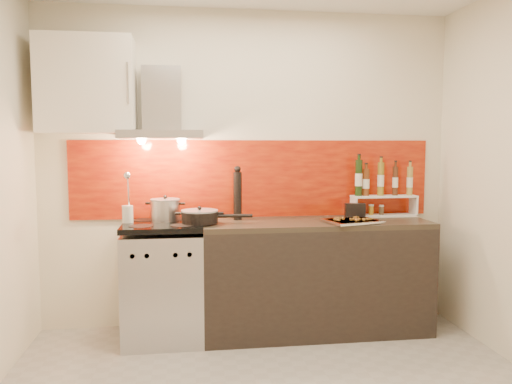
{
  "coord_description": "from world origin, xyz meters",
  "views": [
    {
      "loc": [
        -0.5,
        -2.73,
        1.5
      ],
      "look_at": [
        0.0,
        0.95,
        1.15
      ],
      "focal_mm": 35.0,
      "sensor_mm": 36.0,
      "label": 1
    }
  ],
  "objects": [
    {
      "name": "upper_cabinet",
      "position": [
        -1.25,
        1.22,
        1.95
      ],
      "size": [
        0.7,
        0.35,
        0.72
      ],
      "primitive_type": "cube",
      "color": "white",
      "rests_on": "back_wall"
    },
    {
      "name": "saute_pan",
      "position": [
        -0.41,
        1.05,
        0.96
      ],
      "size": [
        0.54,
        0.28,
        0.13
      ],
      "color": "black",
      "rests_on": "range_stove"
    },
    {
      "name": "utensil_jar",
      "position": [
        -0.96,
        1.13,
        1.02
      ],
      "size": [
        0.08,
        0.13,
        0.4
      ],
      "color": "silver",
      "rests_on": "range_stove"
    },
    {
      "name": "back_wall",
      "position": [
        0.0,
        1.4,
        1.3
      ],
      "size": [
        3.4,
        0.02,
        2.6
      ],
      "primitive_type": "cube",
      "color": "silver",
      "rests_on": "ground"
    },
    {
      "name": "range_stove",
      "position": [
        -0.7,
        1.1,
        0.44
      ],
      "size": [
        0.6,
        0.6,
        0.91
      ],
      "color": "#B7B7BA",
      "rests_on": "ground"
    },
    {
      "name": "backsplash",
      "position": [
        0.05,
        1.39,
        1.22
      ],
      "size": [
        3.0,
        0.02,
        0.64
      ],
      "primitive_type": "cube",
      "color": "maroon",
      "rests_on": "back_wall"
    },
    {
      "name": "counter",
      "position": [
        0.5,
        1.1,
        0.45
      ],
      "size": [
        1.8,
        0.6,
        0.9
      ],
      "color": "black",
      "rests_on": "ground"
    },
    {
      "name": "stock_pot",
      "position": [
        -0.68,
        1.21,
        1.0
      ],
      "size": [
        0.23,
        0.23,
        0.2
      ],
      "color": "#B7B7BA",
      "rests_on": "range_stove"
    },
    {
      "name": "caddy_box",
      "position": [
        0.84,
        1.14,
        0.96
      ],
      "size": [
        0.17,
        0.09,
        0.14
      ],
      "primitive_type": "cube",
      "rotation": [
        0.0,
        0.0,
        -0.15
      ],
      "color": "black",
      "rests_on": "counter"
    },
    {
      "name": "baking_tray",
      "position": [
        0.75,
        0.96,
        0.92
      ],
      "size": [
        0.47,
        0.4,
        0.03
      ],
      "color": "silver",
      "rests_on": "counter"
    },
    {
      "name": "step_shelf",
      "position": [
        1.1,
        1.26,
        1.1
      ],
      "size": [
        0.55,
        0.15,
        0.48
      ],
      "color": "white",
      "rests_on": "counter"
    },
    {
      "name": "pepper_mill",
      "position": [
        -0.11,
        1.24,
        1.11
      ],
      "size": [
        0.07,
        0.07,
        0.44
      ],
      "color": "black",
      "rests_on": "counter"
    },
    {
      "name": "range_hood",
      "position": [
        -0.7,
        1.24,
        1.74
      ],
      "size": [
        0.62,
        0.5,
        0.61
      ],
      "color": "#B7B7BA",
      "rests_on": "back_wall"
    }
  ]
}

